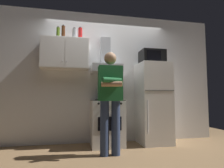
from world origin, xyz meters
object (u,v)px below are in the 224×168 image
stove_oven (107,123)px  range_hood (106,63)px  cooking_pot (115,96)px  bottle_canister_steel (75,34)px  bottle_rum_dark (63,32)px  person_standing (110,98)px  refrigerator (153,103)px  microwave (152,57)px  bottle_olive_oil (58,33)px  upper_cabinet (65,54)px  bottle_soda_red (80,34)px

stove_oven → range_hood: size_ratio=1.17×
cooking_pot → bottle_canister_steel: (-0.76, 0.21, 1.23)m
bottle_rum_dark → person_standing: bearing=-42.7°
refrigerator → microwave: microwave is taller
person_standing → bottle_olive_oil: bearing=141.4°
refrigerator → range_hood: bearing=172.5°
bottle_canister_steel → bottle_rum_dark: (-0.22, 0.04, 0.03)m
person_standing → refrigerator: bearing=31.2°
refrigerator → person_standing: (-1.00, -0.61, 0.10)m
bottle_canister_steel → bottle_olive_oil: bearing=177.5°
upper_cabinet → bottle_canister_steel: size_ratio=4.10×
microwave → bottle_rum_dark: bottle_rum_dark is taller
refrigerator → bottle_soda_red: bottle_soda_red is taller
bottle_soda_red → bottle_rum_dark: 0.33m
stove_oven → refrigerator: 1.02m
bottle_canister_steel → bottle_olive_oil: (-0.31, 0.01, 0.00)m
bottle_soda_red → bottle_olive_oil: 0.42m
bottle_olive_oil → person_standing: bearing=-38.6°
microwave → bottle_rum_dark: bearing=176.5°
range_hood → microwave: bearing=-6.5°
range_hood → microwave: size_ratio=1.56×
bottle_soda_red → microwave: bearing=-4.1°
person_standing → bottle_olive_oil: (-0.89, 0.71, 1.26)m
stove_oven → refrigerator: (0.95, 0.00, 0.37)m
range_hood → cooking_pot: 0.73m
upper_cabinet → bottle_olive_oil: size_ratio=3.96×
bottle_rum_dark → cooking_pot: bearing=-14.3°
cooking_pot → refrigerator: bearing=8.3°
range_hood → stove_oven: bearing=-90.0°
bottle_olive_oil → microwave: bearing=-2.6°
upper_cabinet → bottle_canister_steel: 0.44m
stove_oven → bottle_canister_steel: (-0.63, 0.09, 1.72)m
stove_oven → person_standing: 0.77m
stove_oven → bottle_soda_red: 1.82m
cooking_pot → bottle_olive_oil: bottle_olive_oil is taller
cooking_pot → bottle_olive_oil: 1.65m
cooking_pot → bottle_rum_dark: bottle_rum_dark is taller
microwave → bottle_olive_oil: bearing=177.4°
range_hood → microwave: (0.95, -0.11, 0.14)m
range_hood → bottle_soda_red: size_ratio=2.92×
stove_oven → bottle_olive_oil: bearing=173.6°
microwave → bottle_olive_oil: (-1.89, 0.09, 0.42)m
cooking_pot → bottle_olive_oil: bearing=168.1°
stove_oven → bottle_olive_oil: size_ratio=3.85×
bottle_rum_dark → range_hood: bearing=-0.2°
upper_cabinet → refrigerator: upper_cabinet is taller
range_hood → bottle_olive_oil: size_ratio=3.30×
stove_oven → cooking_pot: 0.53m
microwave → cooking_pot: bearing=-170.4°
upper_cabinet → microwave: bearing=-3.5°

